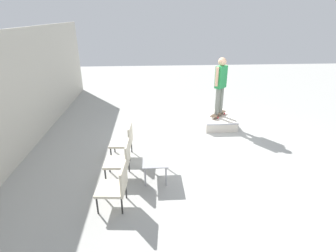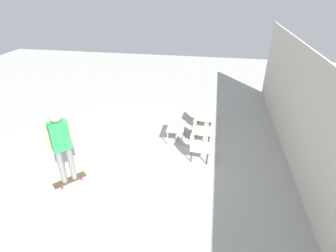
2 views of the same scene
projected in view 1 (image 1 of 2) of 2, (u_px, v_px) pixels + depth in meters
The scene contains 9 objects.
ground_plane at pixel (206, 145), 7.17m from camera, with size 24.00×24.00×0.00m, color #A8A8A3.
house_wall_back at pixel (17, 96), 6.28m from camera, with size 12.00×0.06×3.00m.
skate_ramp_box at pixel (217, 120), 8.48m from camera, with size 1.41×0.97×0.31m.
skateboard_on_ramp at pixel (218, 114), 8.37m from camera, with size 0.70×0.64×0.07m.
person_skater at pixel (221, 81), 7.96m from camera, with size 0.43×0.43×1.75m.
coffee_table at pixel (155, 160), 5.65m from camera, with size 0.83×0.53×0.46m.
patio_chair_left at pixel (116, 185), 4.73m from camera, with size 0.56×0.56×0.84m.
patio_chair_center at pixel (121, 159), 5.58m from camera, with size 0.54×0.54×0.84m.
patio_chair_right at pixel (125, 140), 6.42m from camera, with size 0.55×0.55×0.84m.
Camera 1 is at (-6.29, 1.47, 3.31)m, focal length 28.00 mm.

